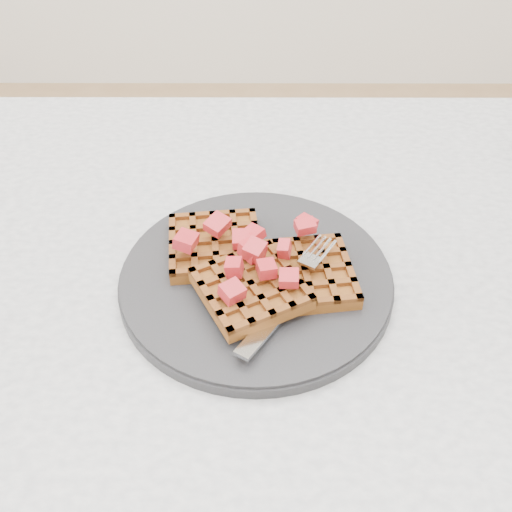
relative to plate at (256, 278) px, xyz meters
name	(u,v)px	position (x,y,z in m)	size (l,w,h in m)	color
table	(349,335)	(0.12, 0.02, -0.12)	(1.20, 0.80, 0.75)	silver
plate	(256,278)	(0.00, 0.00, 0.00)	(0.29, 0.29, 0.02)	black
waffles	(256,267)	(0.00, 0.00, 0.02)	(0.21, 0.19, 0.03)	brown
strawberry_pile	(256,246)	(0.00, 0.00, 0.05)	(0.15, 0.15, 0.02)	maroon
fork	(294,293)	(0.04, -0.04, 0.02)	(0.02, 0.18, 0.02)	silver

